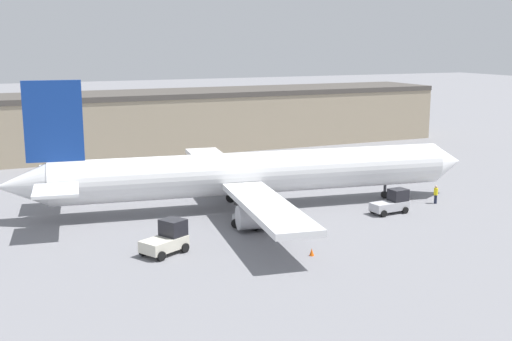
{
  "coord_description": "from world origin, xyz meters",
  "views": [
    {
      "loc": [
        -23.53,
        -53.04,
        15.24
      ],
      "look_at": [
        0.0,
        0.0,
        3.52
      ],
      "focal_mm": 45.0,
      "sensor_mm": 36.0,
      "label": 1
    }
  ],
  "objects_px": {
    "airplane": "(245,174)",
    "ground_crew_worker": "(436,194)",
    "baggage_tug": "(167,238)",
    "safety_cone_near": "(312,252)",
    "belt_loader_truck": "(252,215)",
    "pushback_tug": "(392,202)"
  },
  "relations": [
    {
      "from": "belt_loader_truck",
      "to": "airplane",
      "type": "bearing_deg",
      "value": 118.29
    },
    {
      "from": "ground_crew_worker",
      "to": "pushback_tug",
      "type": "bearing_deg",
      "value": 74.57
    },
    {
      "from": "belt_loader_truck",
      "to": "safety_cone_near",
      "type": "height_order",
      "value": "belt_loader_truck"
    },
    {
      "from": "airplane",
      "to": "pushback_tug",
      "type": "xyz_separation_m",
      "value": [
        11.48,
        -6.93,
        -2.31
      ]
    },
    {
      "from": "ground_crew_worker",
      "to": "safety_cone_near",
      "type": "relative_size",
      "value": 3.19
    },
    {
      "from": "pushback_tug",
      "to": "safety_cone_near",
      "type": "height_order",
      "value": "pushback_tug"
    },
    {
      "from": "baggage_tug",
      "to": "safety_cone_near",
      "type": "xyz_separation_m",
      "value": [
        9.37,
        -4.85,
        -0.82
      ]
    },
    {
      "from": "airplane",
      "to": "safety_cone_near",
      "type": "distance_m",
      "value": 14.71
    },
    {
      "from": "pushback_tug",
      "to": "belt_loader_truck",
      "type": "bearing_deg",
      "value": 170.63
    },
    {
      "from": "ground_crew_worker",
      "to": "belt_loader_truck",
      "type": "distance_m",
      "value": 19.2
    },
    {
      "from": "airplane",
      "to": "ground_crew_worker",
      "type": "height_order",
      "value": "airplane"
    },
    {
      "from": "ground_crew_worker",
      "to": "baggage_tug",
      "type": "distance_m",
      "value": 27.81
    },
    {
      "from": "ground_crew_worker",
      "to": "baggage_tug",
      "type": "xyz_separation_m",
      "value": [
        -27.56,
        -3.74,
        0.16
      ]
    },
    {
      "from": "airplane",
      "to": "pushback_tug",
      "type": "relative_size",
      "value": 12.18
    },
    {
      "from": "airplane",
      "to": "ground_crew_worker",
      "type": "relative_size",
      "value": 25.2
    },
    {
      "from": "ground_crew_worker",
      "to": "baggage_tug",
      "type": "height_order",
      "value": "baggage_tug"
    },
    {
      "from": "ground_crew_worker",
      "to": "safety_cone_near",
      "type": "distance_m",
      "value": 20.13
    },
    {
      "from": "belt_loader_truck",
      "to": "safety_cone_near",
      "type": "relative_size",
      "value": 5.86
    },
    {
      "from": "pushback_tug",
      "to": "ground_crew_worker",
      "type": "bearing_deg",
      "value": 6.45
    },
    {
      "from": "airplane",
      "to": "pushback_tug",
      "type": "bearing_deg",
      "value": -22.92
    },
    {
      "from": "baggage_tug",
      "to": "pushback_tug",
      "type": "distance_m",
      "value": 21.87
    },
    {
      "from": "airplane",
      "to": "ground_crew_worker",
      "type": "xyz_separation_m",
      "value": [
        17.32,
        -5.78,
        -2.34
      ]
    }
  ]
}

